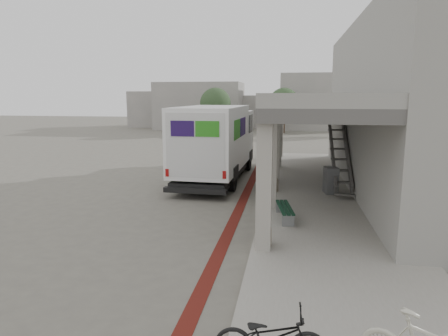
# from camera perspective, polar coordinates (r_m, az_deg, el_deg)

# --- Properties ---
(ground) EXTENTS (120.00, 120.00, 0.00)m
(ground) POSITION_cam_1_polar(r_m,az_deg,el_deg) (14.05, -2.08, -6.11)
(ground) COLOR #615B53
(ground) RESTS_ON ground
(bike_lane_stripe) EXTENTS (0.35, 40.00, 0.01)m
(bike_lane_stripe) POSITION_cam_1_polar(r_m,az_deg,el_deg) (15.81, 2.93, -4.23)
(bike_lane_stripe) COLOR #561711
(bike_lane_stripe) RESTS_ON ground
(sidewalk) EXTENTS (4.40, 28.00, 0.12)m
(sidewalk) POSITION_cam_1_polar(r_m,az_deg,el_deg) (13.84, 14.49, -6.44)
(sidewalk) COLOR gray
(sidewalk) RESTS_ON ground
(transit_building) EXTENTS (7.60, 17.00, 7.00)m
(transit_building) POSITION_cam_1_polar(r_m,az_deg,el_deg) (18.20, 22.72, 7.73)
(transit_building) COLOR gray
(transit_building) RESTS_ON ground
(distant_backdrop) EXTENTS (28.00, 10.00, 6.50)m
(distant_backdrop) POSITION_cam_1_polar(r_m,az_deg,el_deg) (49.42, 2.96, 8.82)
(distant_backdrop) COLOR gray
(distant_backdrop) RESTS_ON ground
(tree_left) EXTENTS (3.20, 3.20, 4.80)m
(tree_left) POSITION_cam_1_polar(r_m,az_deg,el_deg) (41.93, -1.23, 9.22)
(tree_left) COLOR #38281C
(tree_left) RESTS_ON ground
(tree_mid) EXTENTS (3.20, 3.20, 4.80)m
(tree_mid) POSITION_cam_1_polar(r_m,az_deg,el_deg) (43.22, 8.55, 9.14)
(tree_mid) COLOR #38281C
(tree_mid) RESTS_ON ground
(tree_right) EXTENTS (3.20, 3.20, 4.80)m
(tree_right) POSITION_cam_1_polar(r_m,az_deg,el_deg) (42.84, 19.41, 8.67)
(tree_right) COLOR #38281C
(tree_right) RESTS_ON ground
(fedex_truck) EXTENTS (2.82, 8.28, 3.50)m
(fedex_truck) POSITION_cam_1_polar(r_m,az_deg,el_deg) (18.85, -1.10, 3.89)
(fedex_truck) COLOR black
(fedex_truck) RESTS_ON ground
(bench) EXTENTS (0.64, 1.76, 0.40)m
(bench) POSITION_cam_1_polar(r_m,az_deg,el_deg) (12.80, 8.68, -5.97)
(bench) COLOR gray
(bench) RESTS_ON sidewalk
(bollard_near) EXTENTS (0.41, 0.41, 0.61)m
(bollard_near) POSITION_cam_1_polar(r_m,az_deg,el_deg) (10.61, 5.71, -9.24)
(bollard_near) COLOR gray
(bollard_near) RESTS_ON sidewalk
(bollard_far) EXTENTS (0.41, 0.41, 0.62)m
(bollard_far) POSITION_cam_1_polar(r_m,az_deg,el_deg) (16.40, 7.08, -2.25)
(bollard_far) COLOR gray
(bollard_far) RESTS_ON sidewalk
(utility_cabinet) EXTENTS (0.58, 0.70, 1.05)m
(utility_cabinet) POSITION_cam_1_polar(r_m,az_deg,el_deg) (16.47, 15.01, -1.69)
(utility_cabinet) COLOR slate
(utility_cabinet) RESTS_ON sidewalk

